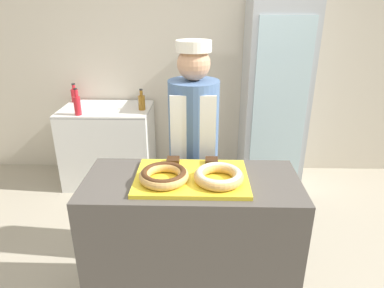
{
  "coord_description": "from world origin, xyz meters",
  "views": [
    {
      "loc": [
        0.05,
        -1.72,
        1.9
      ],
      "look_at": [
        0.0,
        0.1,
        1.14
      ],
      "focal_mm": 32.0,
      "sensor_mm": 36.0,
      "label": 1
    }
  ],
  "objects_px": {
    "brownie_back_right": "(212,161)",
    "bottle_amber": "(142,102)",
    "donut_chocolate_glaze": "(164,175)",
    "bottle_red_b": "(77,105)",
    "brownie_back_left": "(173,161)",
    "chest_freezer": "(109,145)",
    "donut_light_glaze": "(219,176)",
    "bottle_red": "(75,95)",
    "beverage_fridge": "(274,98)",
    "serving_tray": "(192,178)",
    "baker_person": "(193,153)"
  },
  "relations": [
    {
      "from": "bottle_red",
      "to": "beverage_fridge",
      "type": "bearing_deg",
      "value": -6.2
    },
    {
      "from": "baker_person",
      "to": "bottle_red",
      "type": "height_order",
      "value": "baker_person"
    },
    {
      "from": "brownie_back_left",
      "to": "chest_freezer",
      "type": "xyz_separation_m",
      "value": [
        -0.84,
        1.58,
        -0.57
      ]
    },
    {
      "from": "baker_person",
      "to": "chest_freezer",
      "type": "distance_m",
      "value": 1.63
    },
    {
      "from": "brownie_back_left",
      "to": "serving_tray",
      "type": "bearing_deg",
      "value": -54.72
    },
    {
      "from": "chest_freezer",
      "to": "beverage_fridge",
      "type": "bearing_deg",
      "value": -0.22
    },
    {
      "from": "donut_light_glaze",
      "to": "beverage_fridge",
      "type": "bearing_deg",
      "value": 70.08
    },
    {
      "from": "donut_chocolate_glaze",
      "to": "chest_freezer",
      "type": "relative_size",
      "value": 0.29
    },
    {
      "from": "donut_chocolate_glaze",
      "to": "chest_freezer",
      "type": "bearing_deg",
      "value": 114.18
    },
    {
      "from": "brownie_back_right",
      "to": "bottle_red_b",
      "type": "relative_size",
      "value": 0.28
    },
    {
      "from": "serving_tray",
      "to": "chest_freezer",
      "type": "relative_size",
      "value": 0.68
    },
    {
      "from": "bottle_amber",
      "to": "donut_chocolate_glaze",
      "type": "bearing_deg",
      "value": -76.74
    },
    {
      "from": "brownie_back_left",
      "to": "chest_freezer",
      "type": "relative_size",
      "value": 0.08
    },
    {
      "from": "serving_tray",
      "to": "bottle_amber",
      "type": "bearing_deg",
      "value": 108.41
    },
    {
      "from": "donut_light_glaze",
      "to": "chest_freezer",
      "type": "relative_size",
      "value": 0.29
    },
    {
      "from": "bottle_red",
      "to": "bottle_amber",
      "type": "height_order",
      "value": "bottle_amber"
    },
    {
      "from": "bottle_red_b",
      "to": "donut_light_glaze",
      "type": "bearing_deg",
      "value": -49.73
    },
    {
      "from": "brownie_back_left",
      "to": "baker_person",
      "type": "height_order",
      "value": "baker_person"
    },
    {
      "from": "chest_freezer",
      "to": "donut_chocolate_glaze",
      "type": "bearing_deg",
      "value": -65.82
    },
    {
      "from": "brownie_back_right",
      "to": "bottle_red",
      "type": "bearing_deg",
      "value": 129.28
    },
    {
      "from": "chest_freezer",
      "to": "bottle_red_b",
      "type": "distance_m",
      "value": 0.62
    },
    {
      "from": "baker_person",
      "to": "bottle_red",
      "type": "relative_size",
      "value": 8.03
    },
    {
      "from": "serving_tray",
      "to": "brownie_back_right",
      "type": "relative_size",
      "value": 8.41
    },
    {
      "from": "donut_light_glaze",
      "to": "bottle_red",
      "type": "xyz_separation_m",
      "value": [
        -1.51,
        2.04,
        -0.08
      ]
    },
    {
      "from": "serving_tray",
      "to": "donut_light_glaze",
      "type": "xyz_separation_m",
      "value": [
        0.15,
        -0.06,
        0.05
      ]
    },
    {
      "from": "beverage_fridge",
      "to": "bottle_red_b",
      "type": "distance_m",
      "value": 1.99
    },
    {
      "from": "bottle_red_b",
      "to": "bottle_amber",
      "type": "bearing_deg",
      "value": 17.67
    },
    {
      "from": "brownie_back_left",
      "to": "bottle_red_b",
      "type": "xyz_separation_m",
      "value": [
        -1.05,
        1.33,
        -0.04
      ]
    },
    {
      "from": "baker_person",
      "to": "brownie_back_right",
      "type": "bearing_deg",
      "value": -71.53
    },
    {
      "from": "bottle_red",
      "to": "bottle_amber",
      "type": "distance_m",
      "value": 0.85
    },
    {
      "from": "donut_chocolate_glaze",
      "to": "beverage_fridge",
      "type": "height_order",
      "value": "beverage_fridge"
    },
    {
      "from": "bottle_red",
      "to": "bottle_red_b",
      "type": "relative_size",
      "value": 0.77
    },
    {
      "from": "brownie_back_left",
      "to": "bottle_amber",
      "type": "relative_size",
      "value": 0.35
    },
    {
      "from": "beverage_fridge",
      "to": "bottle_amber",
      "type": "bearing_deg",
      "value": -177.97
    },
    {
      "from": "donut_chocolate_glaze",
      "to": "bottle_red_b",
      "type": "bearing_deg",
      "value": 123.15
    },
    {
      "from": "bottle_red_b",
      "to": "brownie_back_left",
      "type": "bearing_deg",
      "value": -51.78
    },
    {
      "from": "bottle_red_b",
      "to": "beverage_fridge",
      "type": "bearing_deg",
      "value": 6.97
    },
    {
      "from": "bottle_red_b",
      "to": "chest_freezer",
      "type": "bearing_deg",
      "value": 50.14
    },
    {
      "from": "bottle_red",
      "to": "donut_chocolate_glaze",
      "type": "bearing_deg",
      "value": -59.22
    },
    {
      "from": "donut_light_glaze",
      "to": "bottle_red",
      "type": "bearing_deg",
      "value": 126.65
    },
    {
      "from": "brownie_back_right",
      "to": "beverage_fridge",
      "type": "distance_m",
      "value": 1.72
    },
    {
      "from": "serving_tray",
      "to": "baker_person",
      "type": "bearing_deg",
      "value": 90.05
    },
    {
      "from": "bottle_red_b",
      "to": "baker_person",
      "type": "bearing_deg",
      "value": -39.97
    },
    {
      "from": "donut_light_glaze",
      "to": "baker_person",
      "type": "bearing_deg",
      "value": 104.67
    },
    {
      "from": "brownie_back_left",
      "to": "bottle_red",
      "type": "relative_size",
      "value": 0.36
    },
    {
      "from": "brownie_back_right",
      "to": "bottle_amber",
      "type": "bearing_deg",
      "value": 114.06
    },
    {
      "from": "serving_tray",
      "to": "bottle_amber",
      "type": "xyz_separation_m",
      "value": [
        -0.56,
        1.69,
        -0.03
      ]
    },
    {
      "from": "beverage_fridge",
      "to": "bottle_red",
      "type": "distance_m",
      "value": 2.18
    },
    {
      "from": "brownie_back_left",
      "to": "donut_light_glaze",
      "type": "bearing_deg",
      "value": -39.72
    },
    {
      "from": "brownie_back_left",
      "to": "brownie_back_right",
      "type": "xyz_separation_m",
      "value": [
        0.24,
        0.0,
        0.0
      ]
    }
  ]
}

